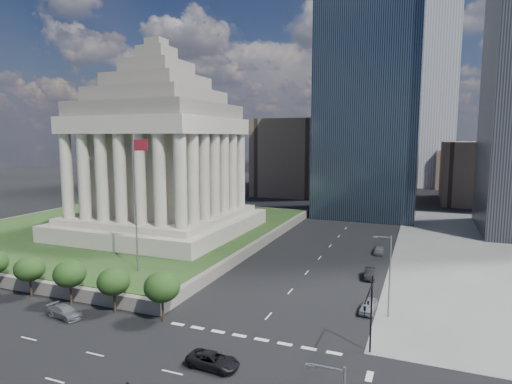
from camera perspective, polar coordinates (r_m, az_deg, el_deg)
The scene contains 16 objects.
ground at distance 129.38m, azimuth 13.86°, elevation -2.44°, with size 500.00×500.00×0.00m, color black.
plaza_terrace at distance 100.45m, azimuth -17.01°, elevation -4.83°, with size 66.00×70.00×1.80m, color #6A655B.
plaza_lawn at distance 100.26m, azimuth -17.03°, elevation -4.30°, with size 64.00×68.00×0.10m, color #243A17.
war_memorial at distance 90.13m, azimuth -12.79°, elevation 7.09°, with size 34.00×34.00×39.00m, color #AEA292, non-canonical shape.
flagpole at distance 64.10m, azimuth -15.67°, elevation -0.47°, with size 2.52×0.24×20.00m.
tree_row at distance 68.66m, azimuth -29.83°, elevation -9.31°, with size 53.00×4.00×6.00m, color black, non-canonical shape.
midrise_glass at distance 122.65m, azimuth 14.92°, elevation 11.07°, with size 26.00×26.00×60.00m, color black.
building_filler_ne at distance 157.63m, azimuth 27.11°, elevation 2.35°, with size 20.00×30.00×20.00m, color brown.
building_filler_nw at distance 163.48m, azimuth 4.97°, elevation 4.68°, with size 24.00×30.00×28.00m, color brown.
traffic_signal_ne at distance 43.55m, azimuth 14.88°, elevation -14.86°, with size 0.30×5.74×8.00m.
street_lamp_north at distance 53.97m, azimuth 17.23°, elevation -10.09°, with size 2.13×0.22×10.00m.
pickup_truck at distance 43.28m, azimuth -5.74°, elevation -21.44°, with size 5.13×2.37×1.43m, color black.
suv_grey at distance 57.94m, azimuth -24.13°, elevation -14.37°, with size 4.92×2.00×1.43m, color slate.
parked_sedan_near at distance 56.47m, azimuth 14.78°, elevation -14.49°, with size 1.78×4.42×1.51m, color #9EA2A7.
parked_sedan_mid at distance 68.92m, azimuth 14.92°, elevation -10.46°, with size 4.49×1.56×1.48m, color black.
parked_sedan_far at distance 83.13m, azimuth 16.05°, elevation -7.43°, with size 4.28×1.72×1.46m, color slate.
Camera 1 is at (16.78, -26.46, 21.54)m, focal length 30.00 mm.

